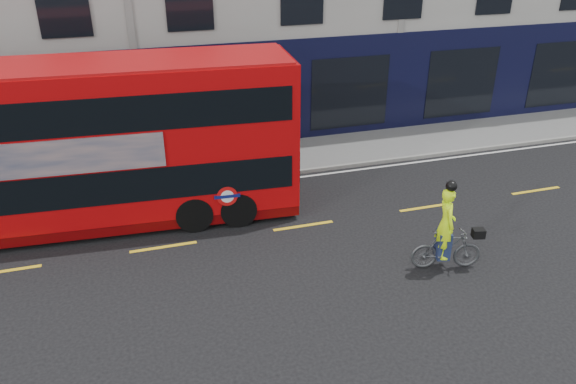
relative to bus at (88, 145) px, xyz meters
name	(u,v)px	position (x,y,z in m)	size (l,w,h in m)	color
ground	(169,278)	(1.63, -3.52, -2.40)	(120.00, 120.00, 0.00)	black
pavement	(149,172)	(1.63, 2.98, -2.34)	(60.00, 3.00, 0.12)	slate
kerb	(153,190)	(1.63, 1.48, -2.33)	(60.00, 0.12, 0.13)	gray
road_edge_line	(154,196)	(1.63, 1.18, -2.39)	(58.00, 0.10, 0.01)	silver
lane_dashes	(164,247)	(1.63, -2.02, -2.39)	(58.00, 0.12, 0.01)	gold
bus	(88,145)	(0.00, 0.00, 0.00)	(11.73, 3.35, 4.67)	#BA0709
cyclist	(446,239)	(8.39, -5.06, -1.56)	(1.86, 0.91, 2.46)	#4D5053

